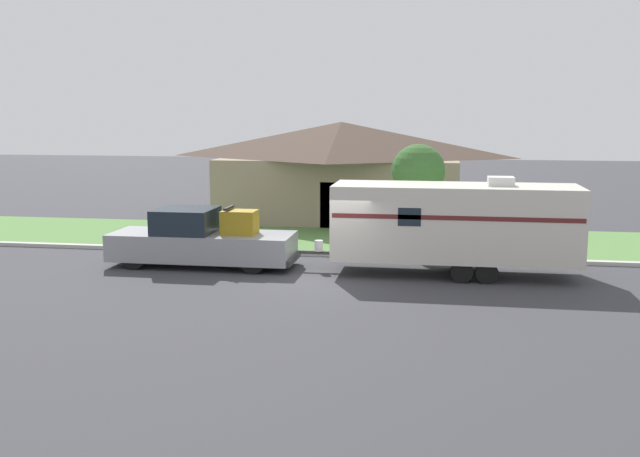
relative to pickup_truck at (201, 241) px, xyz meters
The scene contains 8 objects.
ground_plane 4.90m from the pickup_truck, 17.00° to the right, with size 120.00×120.00×0.00m, color #38383D.
curb_strip 5.24m from the pickup_truck, 26.88° to the left, with size 80.00×0.30×0.14m.
lawn_strip 7.61m from the pickup_truck, 52.38° to the left, with size 80.00×7.00×0.03m.
house_across_street 12.41m from the pickup_truck, 74.99° to the left, with size 12.17×7.34×4.73m.
pickup_truck is the anchor object (origin of this frame).
travel_trailer 8.49m from the pickup_truck, ahead, with size 8.91×2.38×3.19m.
mailbox 3.20m from the pickup_truck, 89.16° to the left, with size 0.48×0.20×1.34m.
tree_in_yard 8.50m from the pickup_truck, 29.77° to the left, with size 2.01×2.01×4.02m.
Camera 1 is at (3.24, -21.43, 5.18)m, focal length 40.00 mm.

